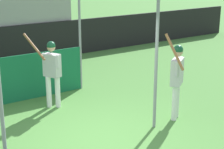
% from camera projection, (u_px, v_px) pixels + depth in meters
% --- Properties ---
extents(ground_plane, '(60.00, 60.00, 0.00)m').
position_uv_depth(ground_plane, '(98.00, 141.00, 7.82)').
color(ground_plane, '#477F38').
extents(batting_cage, '(3.49, 3.38, 3.21)m').
position_uv_depth(batting_cage, '(33.00, 56.00, 9.28)').
color(batting_cage, gray).
rests_on(batting_cage, ground).
extents(player_batter, '(0.72, 0.78, 1.91)m').
position_uv_depth(player_batter, '(52.00, 68.00, 9.36)').
color(player_batter, white).
rests_on(player_batter, ground).
extents(player_waiting, '(0.65, 0.70, 2.09)m').
position_uv_depth(player_waiting, '(177.00, 75.00, 8.62)').
color(player_waiting, white).
rests_on(player_waiting, ground).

